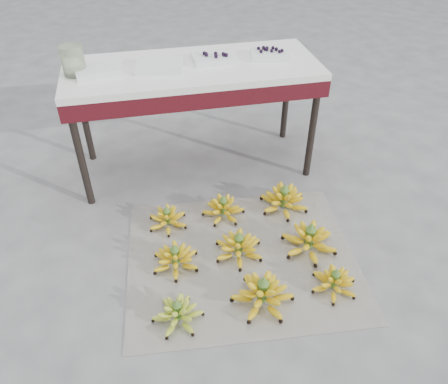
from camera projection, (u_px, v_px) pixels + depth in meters
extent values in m
plane|color=#5F5F61|center=(238.00, 262.00, 2.41)|extent=(60.00, 60.00, 0.00)
cube|color=silver|center=(242.00, 258.00, 2.43)|extent=(1.33, 1.15, 0.01)
ellipsoid|color=#97BE38|center=(178.00, 315.00, 2.08)|extent=(0.30, 0.30, 0.07)
ellipsoid|color=#97BE38|center=(177.00, 311.00, 2.06)|extent=(0.21, 0.21, 0.05)
ellipsoid|color=#97BE38|center=(177.00, 307.00, 2.05)|extent=(0.14, 0.14, 0.05)
cylinder|color=#4A7229|center=(177.00, 311.00, 2.06)|extent=(0.04, 0.04, 0.10)
cone|color=#4A7229|center=(176.00, 303.00, 2.03)|extent=(0.05, 0.05, 0.04)
ellipsoid|color=yellow|center=(262.00, 296.00, 2.16)|extent=(0.41, 0.41, 0.09)
ellipsoid|color=yellow|center=(263.00, 291.00, 2.14)|extent=(0.29, 0.29, 0.07)
ellipsoid|color=yellow|center=(263.00, 286.00, 2.11)|extent=(0.19, 0.19, 0.06)
cylinder|color=#4A7229|center=(263.00, 291.00, 2.14)|extent=(0.05, 0.05, 0.13)
cone|color=#4A7229|center=(264.00, 280.00, 2.09)|extent=(0.06, 0.06, 0.05)
ellipsoid|color=yellow|center=(334.00, 284.00, 2.24)|extent=(0.24, 0.24, 0.07)
ellipsoid|color=yellow|center=(335.00, 280.00, 2.22)|extent=(0.17, 0.17, 0.05)
ellipsoid|color=yellow|center=(336.00, 276.00, 2.20)|extent=(0.11, 0.11, 0.04)
cylinder|color=#4A7229|center=(335.00, 280.00, 2.22)|extent=(0.04, 0.04, 0.10)
cone|color=#4A7229|center=(337.00, 272.00, 2.18)|extent=(0.05, 0.05, 0.04)
ellipsoid|color=yellow|center=(176.00, 260.00, 2.36)|extent=(0.32, 0.32, 0.08)
ellipsoid|color=yellow|center=(175.00, 256.00, 2.34)|extent=(0.23, 0.23, 0.06)
ellipsoid|color=yellow|center=(175.00, 252.00, 2.32)|extent=(0.15, 0.15, 0.05)
cylinder|color=#4A7229|center=(175.00, 256.00, 2.34)|extent=(0.04, 0.04, 0.11)
cone|color=#4A7229|center=(174.00, 247.00, 2.30)|extent=(0.05, 0.05, 0.04)
ellipsoid|color=yellow|center=(239.00, 249.00, 2.42)|extent=(0.28, 0.28, 0.08)
ellipsoid|color=yellow|center=(239.00, 244.00, 2.40)|extent=(0.20, 0.20, 0.06)
ellipsoid|color=yellow|center=(239.00, 240.00, 2.38)|extent=(0.13, 0.13, 0.05)
cylinder|color=#4A7229|center=(239.00, 244.00, 2.40)|extent=(0.05, 0.05, 0.11)
cone|color=#4A7229|center=(239.00, 235.00, 2.36)|extent=(0.05, 0.05, 0.04)
ellipsoid|color=yellow|center=(309.00, 242.00, 2.45)|extent=(0.33, 0.33, 0.09)
ellipsoid|color=yellow|center=(310.00, 237.00, 2.43)|extent=(0.23, 0.23, 0.07)
ellipsoid|color=yellow|center=(311.00, 232.00, 2.41)|extent=(0.15, 0.15, 0.06)
cylinder|color=#4A7229|center=(310.00, 237.00, 2.43)|extent=(0.05, 0.05, 0.13)
cone|color=#4A7229|center=(312.00, 227.00, 2.38)|extent=(0.06, 0.06, 0.05)
ellipsoid|color=yellow|center=(168.00, 220.00, 2.62)|extent=(0.25, 0.25, 0.07)
ellipsoid|color=yellow|center=(167.00, 217.00, 2.60)|extent=(0.18, 0.18, 0.05)
ellipsoid|color=yellow|center=(167.00, 213.00, 2.58)|extent=(0.12, 0.12, 0.04)
cylinder|color=#4A7229|center=(167.00, 217.00, 2.60)|extent=(0.04, 0.04, 0.10)
cone|color=#4A7229|center=(166.00, 209.00, 2.56)|extent=(0.05, 0.05, 0.04)
ellipsoid|color=yellow|center=(223.00, 210.00, 2.68)|extent=(0.33, 0.33, 0.08)
ellipsoid|color=yellow|center=(223.00, 206.00, 2.66)|extent=(0.23, 0.23, 0.06)
ellipsoid|color=yellow|center=(223.00, 202.00, 2.64)|extent=(0.15, 0.15, 0.05)
cylinder|color=#4A7229|center=(223.00, 206.00, 2.66)|extent=(0.04, 0.04, 0.10)
cone|color=#4A7229|center=(223.00, 198.00, 2.62)|extent=(0.05, 0.05, 0.04)
ellipsoid|color=yellow|center=(284.00, 202.00, 2.74)|extent=(0.35, 0.35, 0.09)
ellipsoid|color=yellow|center=(284.00, 197.00, 2.71)|extent=(0.25, 0.25, 0.07)
ellipsoid|color=yellow|center=(285.00, 192.00, 2.69)|extent=(0.16, 0.16, 0.06)
cylinder|color=#4A7229|center=(284.00, 197.00, 2.71)|extent=(0.05, 0.05, 0.12)
cone|color=#4A7229|center=(285.00, 187.00, 2.66)|extent=(0.06, 0.06, 0.04)
cylinder|color=black|center=(81.00, 156.00, 2.60)|extent=(0.05, 0.05, 0.71)
cylinder|color=black|center=(312.00, 130.00, 2.84)|extent=(0.05, 0.05, 0.71)
cylinder|color=black|center=(84.00, 115.00, 3.00)|extent=(0.05, 0.05, 0.71)
cylinder|color=black|center=(286.00, 95.00, 3.24)|extent=(0.05, 0.05, 0.71)
cube|color=#4A0E17|center=(193.00, 79.00, 2.73)|extent=(1.57, 0.63, 0.10)
cube|color=white|center=(192.00, 68.00, 2.69)|extent=(1.57, 0.63, 0.04)
cube|color=white|center=(98.00, 70.00, 2.55)|extent=(0.29, 0.23, 0.04)
cube|color=white|center=(160.00, 66.00, 2.61)|extent=(0.31, 0.25, 0.04)
cube|color=white|center=(213.00, 58.00, 2.71)|extent=(0.26, 0.19, 0.04)
sphere|color=black|center=(226.00, 55.00, 2.66)|extent=(0.02, 0.02, 0.02)
sphere|color=black|center=(206.00, 54.00, 2.68)|extent=(0.02, 0.02, 0.02)
sphere|color=black|center=(223.00, 54.00, 2.67)|extent=(0.02, 0.02, 0.02)
sphere|color=black|center=(216.00, 56.00, 2.65)|extent=(0.02, 0.02, 0.02)
sphere|color=black|center=(216.00, 53.00, 2.68)|extent=(0.02, 0.02, 0.02)
sphere|color=black|center=(206.00, 55.00, 2.66)|extent=(0.02, 0.02, 0.02)
sphere|color=black|center=(204.00, 53.00, 2.68)|extent=(0.02, 0.02, 0.02)
sphere|color=black|center=(224.00, 55.00, 2.67)|extent=(0.02, 0.02, 0.02)
cube|color=white|center=(270.00, 55.00, 2.75)|extent=(0.27, 0.22, 0.04)
sphere|color=black|center=(261.00, 51.00, 2.72)|extent=(0.02, 0.02, 0.02)
sphere|color=black|center=(267.00, 48.00, 2.76)|extent=(0.02, 0.02, 0.02)
sphere|color=black|center=(267.00, 49.00, 2.74)|extent=(0.02, 0.02, 0.02)
sphere|color=black|center=(259.00, 48.00, 2.76)|extent=(0.02, 0.02, 0.02)
sphere|color=black|center=(264.00, 48.00, 2.77)|extent=(0.02, 0.02, 0.02)
sphere|color=black|center=(265.00, 49.00, 2.75)|extent=(0.02, 0.02, 0.02)
sphere|color=black|center=(276.00, 49.00, 2.75)|extent=(0.02, 0.02, 0.02)
sphere|color=black|center=(280.00, 51.00, 2.72)|extent=(0.02, 0.02, 0.02)
sphere|color=black|center=(272.00, 51.00, 2.73)|extent=(0.02, 0.02, 0.02)
sphere|color=black|center=(273.00, 48.00, 2.77)|extent=(0.02, 0.02, 0.02)
sphere|color=black|center=(282.00, 50.00, 2.73)|extent=(0.02, 0.02, 0.02)
cylinder|color=beige|center=(73.00, 61.00, 2.51)|extent=(0.14, 0.14, 0.17)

